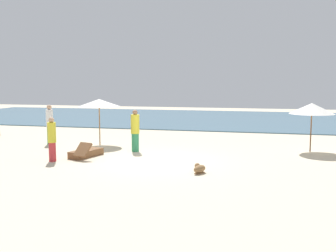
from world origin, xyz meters
TOP-DOWN VIEW (x-y plane):
  - ground_plane at (0.00, 0.00)m, footprint 60.00×60.00m
  - ocean_water at (0.00, 17.00)m, footprint 48.00×16.00m
  - umbrella_1 at (5.94, 3.39)m, footprint 1.90×1.90m
  - umbrella_2 at (-3.66, 2.95)m, footprint 1.97×1.97m
  - lounger_3 at (-3.01, 0.07)m, footprint 1.03×1.80m
  - person_0 at (-6.11, 2.62)m, footprint 0.47×0.47m
  - person_1 at (-3.88, -1.00)m, footprint 0.42×0.42m
  - person_2 at (-1.46, 1.71)m, footprint 0.41×0.41m
  - dog at (1.88, -1.58)m, footprint 0.48×0.63m

SIDE VIEW (x-z plane):
  - ground_plane at x=0.00m, z-range 0.00..0.00m
  - ocean_water at x=0.00m, z-range 0.00..0.06m
  - dog at x=1.88m, z-range 0.01..0.31m
  - lounger_3 at x=-3.01m, z-range -0.17..0.50m
  - person_1 at x=-3.88m, z-range 0.01..1.71m
  - person_2 at x=-1.46m, z-range 0.00..1.83m
  - person_0 at x=-6.11m, z-range 0.02..1.94m
  - umbrella_1 at x=5.94m, z-range 0.83..2.94m
  - umbrella_2 at x=-3.66m, z-range 0.93..3.13m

